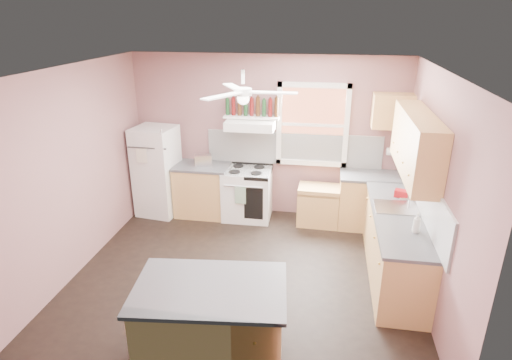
% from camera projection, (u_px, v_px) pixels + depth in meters
% --- Properties ---
extents(floor, '(4.50, 4.50, 0.00)m').
position_uv_depth(floor, '(245.00, 273.00, 5.80)').
color(floor, black).
rests_on(floor, ground).
extents(ceiling, '(4.50, 4.50, 0.00)m').
position_uv_depth(ceiling, '(243.00, 69.00, 4.81)').
color(ceiling, white).
rests_on(ceiling, ground).
extents(wall_back, '(4.50, 0.05, 2.70)m').
position_uv_depth(wall_back, '(267.00, 137.00, 7.16)').
color(wall_back, '#835858').
rests_on(wall_back, ground).
extents(wall_right, '(0.05, 4.00, 2.70)m').
position_uv_depth(wall_right, '(436.00, 193.00, 4.96)').
color(wall_right, '#835858').
rests_on(wall_right, ground).
extents(wall_left, '(0.05, 4.00, 2.70)m').
position_uv_depth(wall_left, '(75.00, 170.00, 5.65)').
color(wall_left, '#835858').
rests_on(wall_left, ground).
extents(backsplash_back, '(2.90, 0.03, 0.55)m').
position_uv_depth(backsplash_back, '(293.00, 149.00, 7.12)').
color(backsplash_back, white).
rests_on(backsplash_back, wall_back).
extents(backsplash_right, '(0.03, 2.60, 0.55)m').
position_uv_depth(backsplash_right, '(425.00, 196.00, 5.30)').
color(backsplash_right, white).
rests_on(backsplash_right, wall_right).
extents(window_view, '(1.00, 0.02, 1.20)m').
position_uv_depth(window_view, '(313.00, 125.00, 6.92)').
color(window_view, brown).
rests_on(window_view, wall_back).
extents(window_frame, '(1.16, 0.07, 1.36)m').
position_uv_depth(window_frame, '(312.00, 125.00, 6.89)').
color(window_frame, white).
rests_on(window_frame, wall_back).
extents(refrigerator, '(0.72, 0.71, 1.54)m').
position_uv_depth(refrigerator, '(157.00, 171.00, 7.30)').
color(refrigerator, white).
rests_on(refrigerator, floor).
extents(base_cabinet_left, '(0.90, 0.60, 0.86)m').
position_uv_depth(base_cabinet_left, '(203.00, 191.00, 7.37)').
color(base_cabinet_left, tan).
rests_on(base_cabinet_left, floor).
extents(counter_left, '(0.92, 0.62, 0.04)m').
position_uv_depth(counter_left, '(202.00, 166.00, 7.20)').
color(counter_left, '#454548').
rests_on(counter_left, base_cabinet_left).
extents(toaster, '(0.32, 0.24, 0.18)m').
position_uv_depth(toaster, '(203.00, 160.00, 7.16)').
color(toaster, silver).
rests_on(toaster, counter_left).
extents(stove, '(0.80, 0.65, 0.86)m').
position_uv_depth(stove, '(247.00, 194.00, 7.25)').
color(stove, white).
rests_on(stove, floor).
extents(range_hood, '(0.78, 0.50, 0.14)m').
position_uv_depth(range_hood, '(251.00, 125.00, 6.85)').
color(range_hood, white).
rests_on(range_hood, wall_back).
extents(bottle_shelf, '(0.90, 0.26, 0.03)m').
position_uv_depth(bottle_shelf, '(252.00, 117.00, 6.92)').
color(bottle_shelf, white).
rests_on(bottle_shelf, range_hood).
extents(cart, '(0.67, 0.46, 0.66)m').
position_uv_depth(cart, '(318.00, 205.00, 7.04)').
color(cart, tan).
rests_on(cart, floor).
extents(base_cabinet_corner, '(1.00, 0.60, 0.86)m').
position_uv_depth(base_cabinet_corner, '(370.00, 202.00, 6.94)').
color(base_cabinet_corner, tan).
rests_on(base_cabinet_corner, floor).
extents(base_cabinet_right, '(0.60, 2.20, 0.86)m').
position_uv_depth(base_cabinet_right, '(395.00, 246.00, 5.62)').
color(base_cabinet_right, tan).
rests_on(base_cabinet_right, floor).
extents(counter_corner, '(1.02, 0.62, 0.04)m').
position_uv_depth(counter_corner, '(373.00, 176.00, 6.77)').
color(counter_corner, '#454548').
rests_on(counter_corner, base_cabinet_corner).
extents(counter_right, '(0.62, 2.22, 0.04)m').
position_uv_depth(counter_right, '(398.00, 216.00, 5.46)').
color(counter_right, '#454548').
rests_on(counter_right, base_cabinet_right).
extents(sink, '(0.55, 0.45, 0.03)m').
position_uv_depth(sink, '(396.00, 208.00, 5.64)').
color(sink, silver).
rests_on(sink, counter_right).
extents(faucet, '(0.03, 0.03, 0.14)m').
position_uv_depth(faucet, '(409.00, 204.00, 5.58)').
color(faucet, silver).
rests_on(faucet, sink).
extents(upper_cabinet_right, '(0.33, 1.80, 0.76)m').
position_uv_depth(upper_cabinet_right, '(416.00, 144.00, 5.29)').
color(upper_cabinet_right, tan).
rests_on(upper_cabinet_right, wall_right).
extents(upper_cabinet_corner, '(0.60, 0.33, 0.52)m').
position_uv_depth(upper_cabinet_corner, '(393.00, 111.00, 6.49)').
color(upper_cabinet_corner, tan).
rests_on(upper_cabinet_corner, wall_back).
extents(paper_towel, '(0.26, 0.12, 0.12)m').
position_uv_depth(paper_towel, '(395.00, 152.00, 6.73)').
color(paper_towel, white).
rests_on(paper_towel, wall_back).
extents(island, '(1.44, 1.00, 0.86)m').
position_uv_depth(island, '(212.00, 327.00, 4.18)').
color(island, tan).
rests_on(island, floor).
extents(island_top, '(1.53, 1.08, 0.04)m').
position_uv_depth(island_top, '(210.00, 289.00, 4.01)').
color(island_top, '#454548').
rests_on(island_top, island).
extents(ceiling_fan_hub, '(0.20, 0.20, 0.08)m').
position_uv_depth(ceiling_fan_hub, '(243.00, 92.00, 4.90)').
color(ceiling_fan_hub, white).
rests_on(ceiling_fan_hub, ceiling).
extents(soap_bottle, '(0.13, 0.13, 0.25)m').
position_uv_depth(soap_bottle, '(417.00, 223.00, 4.96)').
color(soap_bottle, silver).
rests_on(soap_bottle, counter_right).
extents(red_caddy, '(0.21, 0.17, 0.10)m').
position_uv_depth(red_caddy, '(401.00, 194.00, 5.94)').
color(red_caddy, '#A00D12').
rests_on(red_caddy, counter_right).
extents(wine_bottles, '(0.86, 0.06, 0.31)m').
position_uv_depth(wine_bottles, '(252.00, 107.00, 6.86)').
color(wine_bottles, '#143819').
rests_on(wine_bottles, bottle_shelf).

